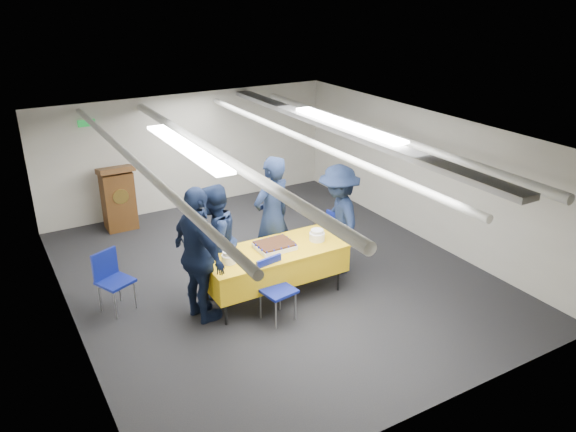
% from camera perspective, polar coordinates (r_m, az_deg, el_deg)
% --- Properties ---
extents(ground, '(7.00, 7.00, 0.00)m').
position_cam_1_polar(ground, '(8.95, -1.46, -5.96)').
color(ground, black).
rests_on(ground, ground).
extents(room_shell, '(6.00, 7.00, 2.30)m').
position_cam_1_polar(room_shell, '(8.62, -2.35, 5.97)').
color(room_shell, beige).
rests_on(room_shell, ground).
extents(serving_table, '(2.08, 0.89, 0.77)m').
position_cam_1_polar(serving_table, '(8.10, -1.44, -4.75)').
color(serving_table, black).
rests_on(serving_table, ground).
extents(sheet_cake, '(0.54, 0.42, 0.09)m').
position_cam_1_polar(sheet_cake, '(8.02, -1.36, -3.01)').
color(sheet_cake, white).
rests_on(sheet_cake, serving_table).
extents(plate_stack_left, '(0.20, 0.20, 0.17)m').
position_cam_1_polar(plate_stack_left, '(7.65, -6.02, -4.21)').
color(plate_stack_left, white).
rests_on(plate_stack_left, serving_table).
extents(plate_stack_right, '(0.23, 0.23, 0.17)m').
position_cam_1_polar(plate_stack_right, '(8.26, 2.97, -1.98)').
color(plate_stack_right, white).
rests_on(plate_stack_right, serving_table).
extents(podium, '(0.62, 0.53, 1.25)m').
position_cam_1_polar(podium, '(10.82, -16.87, 1.85)').
color(podium, '#5B3516').
rests_on(podium, ground).
extents(chair_near, '(0.48, 0.48, 0.87)m').
position_cam_1_polar(chair_near, '(7.64, -1.44, -6.79)').
color(chair_near, gray).
rests_on(chair_near, ground).
extents(chair_right, '(0.51, 0.51, 0.87)m').
position_cam_1_polar(chair_right, '(9.08, 4.42, -1.83)').
color(chair_right, gray).
rests_on(chair_right, ground).
extents(chair_left, '(0.56, 0.56, 0.87)m').
position_cam_1_polar(chair_left, '(8.21, -17.56, -5.72)').
color(chair_left, gray).
rests_on(chair_left, ground).
extents(sailor_a, '(0.80, 0.63, 1.94)m').
position_cam_1_polar(sailor_a, '(8.56, -1.62, -0.13)').
color(sailor_a, black).
rests_on(sailor_a, ground).
extents(sailor_b, '(1.05, 1.00, 1.70)m').
position_cam_1_polar(sailor_b, '(8.11, -7.48, -2.61)').
color(sailor_b, black).
rests_on(sailor_b, ground).
extents(sailor_c, '(0.64, 1.18, 1.91)m').
position_cam_1_polar(sailor_c, '(7.51, -9.02, -4.00)').
color(sailor_c, black).
rests_on(sailor_c, ground).
extents(sailor_d, '(0.97, 1.28, 1.76)m').
position_cam_1_polar(sailor_d, '(8.72, 5.12, -0.41)').
color(sailor_d, black).
rests_on(sailor_d, ground).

